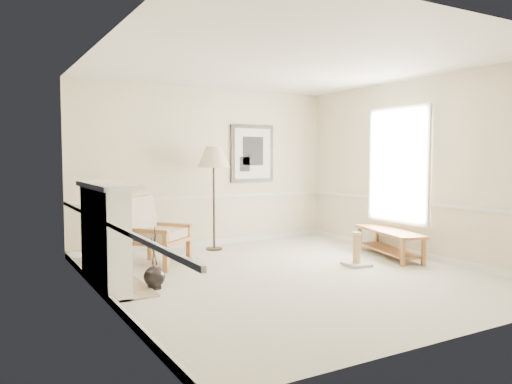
% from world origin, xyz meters
% --- Properties ---
extents(ground, '(5.50, 5.50, 0.00)m').
position_xyz_m(ground, '(0.00, 0.00, 0.00)').
color(ground, silver).
rests_on(ground, ground).
extents(room, '(5.04, 5.54, 2.92)m').
position_xyz_m(room, '(0.14, 0.08, 1.87)').
color(room, beige).
rests_on(room, ground).
extents(fireplace, '(0.64, 1.64, 1.31)m').
position_xyz_m(fireplace, '(-2.34, 0.60, 0.64)').
color(fireplace, white).
rests_on(fireplace, ground).
extents(floor_vase, '(0.27, 0.27, 0.78)m').
position_xyz_m(floor_vase, '(-1.84, 0.24, 0.14)').
color(floor_vase, black).
rests_on(floor_vase, ground).
extents(armchair, '(1.14, 1.14, 1.04)m').
position_xyz_m(armchair, '(-1.46, 1.58, 0.56)').
color(armchair, olive).
rests_on(armchair, ground).
extents(floor_lamp, '(0.62, 0.62, 1.81)m').
position_xyz_m(floor_lamp, '(-0.09, 2.25, 1.58)').
color(floor_lamp, black).
rests_on(floor_lamp, ground).
extents(bench, '(0.84, 1.61, 0.44)m').
position_xyz_m(bench, '(2.15, 0.27, 0.29)').
color(bench, olive).
rests_on(bench, ground).
extents(scratching_post, '(0.40, 0.40, 0.51)m').
position_xyz_m(scratching_post, '(1.22, -0.00, 0.16)').
color(scratching_post, beige).
rests_on(scratching_post, ground).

